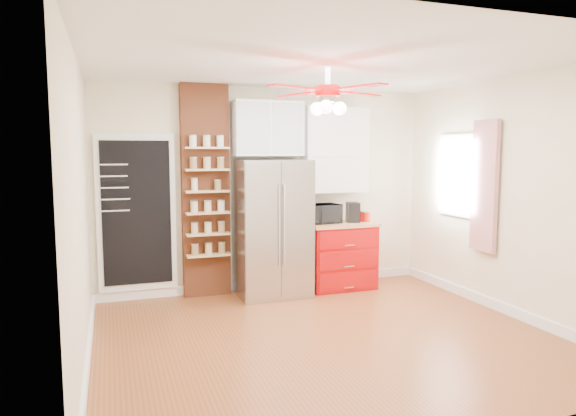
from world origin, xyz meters
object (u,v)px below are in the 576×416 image
object	(u,v)px
coffee_maker	(353,212)
fridge	(272,228)
red_cabinet	(339,255)
toaster_oven	(322,214)
ceiling_fan	(328,92)
canister_left	(366,217)
pantry_jar_oats	(194,185)

from	to	relation	value
coffee_maker	fridge	bearing A→B (deg)	-165.70
red_cabinet	coffee_maker	xyz separation A→B (m)	(0.19, -0.02, 0.58)
red_cabinet	coffee_maker	bearing A→B (deg)	-5.88
toaster_oven	fridge	bearing A→B (deg)	176.40
toaster_oven	coffee_maker	size ratio (longest dim) A/B	1.72
ceiling_fan	coffee_maker	bearing A→B (deg)	56.17
fridge	ceiling_fan	distance (m)	2.25
toaster_oven	canister_left	world-z (taller)	toaster_oven
fridge	pantry_jar_oats	size ratio (longest dim) A/B	12.15
fridge	coffee_maker	world-z (taller)	fridge
fridge	ceiling_fan	bearing A→B (deg)	-88.24
red_cabinet	toaster_oven	distance (m)	0.63
coffee_maker	canister_left	bearing A→B (deg)	-4.59
toaster_oven	pantry_jar_oats	xyz separation A→B (m)	(-1.68, 0.11, 0.42)
ceiling_fan	pantry_jar_oats	bearing A→B (deg)	119.21
fridge	red_cabinet	xyz separation A→B (m)	(0.97, 0.05, -0.42)
toaster_oven	red_cabinet	bearing A→B (deg)	-11.34
coffee_maker	ceiling_fan	bearing A→B (deg)	-111.01
fridge	ceiling_fan	xyz separation A→B (m)	(0.05, -1.63, 1.55)
ceiling_fan	pantry_jar_oats	size ratio (longest dim) A/B	9.72
fridge	ceiling_fan	size ratio (longest dim) A/B	1.25
red_cabinet	toaster_oven	size ratio (longest dim) A/B	2.05
canister_left	pantry_jar_oats	bearing A→B (deg)	175.11
fridge	pantry_jar_oats	distance (m)	1.13
red_cabinet	ceiling_fan	bearing A→B (deg)	-118.71
coffee_maker	canister_left	distance (m)	0.20
fridge	pantry_jar_oats	bearing A→B (deg)	169.86
canister_left	ceiling_fan	bearing A→B (deg)	-128.80
coffee_maker	canister_left	xyz separation A→B (m)	(0.18, -0.06, -0.07)
fridge	coffee_maker	bearing A→B (deg)	1.49
canister_left	fridge	bearing A→B (deg)	178.91
red_cabinet	toaster_oven	bearing A→B (deg)	177.19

